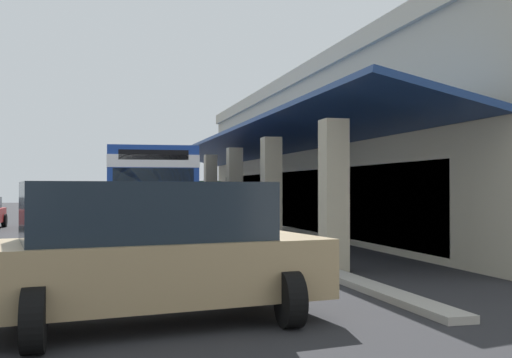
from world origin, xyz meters
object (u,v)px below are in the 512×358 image
transit_bus (150,189)px  potted_palm (207,210)px  pedestrian (209,230)px  parked_suv_tan (152,251)px

transit_bus → potted_palm: (-13.60, 4.56, -1.29)m
pedestrian → transit_bus: bearing=-176.2°
parked_suv_tan → pedestrian: size_ratio=3.10×
transit_bus → parked_suv_tan: 14.24m
transit_bus → potted_palm: bearing=161.4°
pedestrian → potted_palm: bearing=169.9°
parked_suv_tan → pedestrian: parked_suv_tan is taller
transit_bus → potted_palm: size_ratio=4.51×
pedestrian → potted_palm: 22.74m
transit_bus → parked_suv_tan: transit_bus is taller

